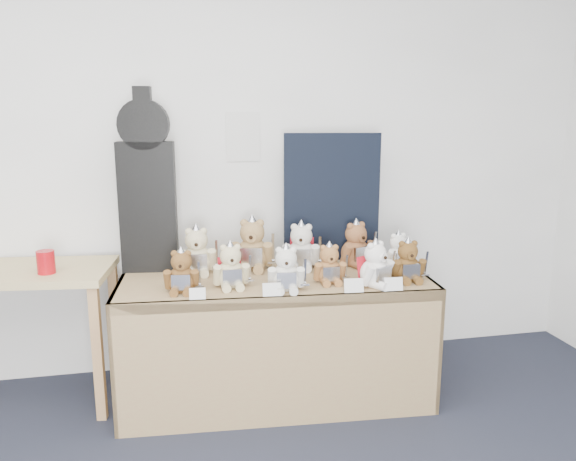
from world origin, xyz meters
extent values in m
plane|color=white|center=(0.00, 2.50, 1.35)|extent=(6.00, 0.00, 6.00)
cube|color=silver|center=(0.73, 2.49, 1.46)|extent=(0.21, 0.00, 0.30)
cube|color=#8D6947|center=(0.83, 1.99, 0.68)|extent=(1.76, 0.84, 0.06)
cube|color=#8D6947|center=(0.81, 1.64, 0.36)|extent=(1.71, 0.15, 0.71)
cube|color=#8D6947|center=(-0.01, 2.05, 0.36)|extent=(0.07, 0.71, 0.71)
cube|color=#8D6947|center=(1.68, 1.93, 0.36)|extent=(0.07, 0.71, 0.71)
cube|color=tan|center=(-0.53, 2.18, 0.76)|extent=(0.99, 0.63, 0.04)
cube|color=olive|center=(-0.13, 1.91, 0.37)|extent=(0.06, 0.06, 0.74)
cube|color=olive|center=(-0.07, 2.35, 0.37)|extent=(0.06, 0.06, 0.74)
cube|color=black|center=(0.16, 2.26, 1.08)|extent=(0.32, 0.13, 0.74)
cylinder|color=black|center=(0.16, 2.26, 1.55)|extent=(0.29, 0.12, 0.28)
cube|color=black|center=(0.16, 2.26, 1.66)|extent=(0.10, 0.09, 0.19)
cube|color=black|center=(1.24, 2.28, 1.10)|extent=(0.58, 0.11, 0.78)
cylinder|color=#A90B12|center=(-0.37, 2.07, 0.84)|extent=(0.09, 0.09, 0.12)
ellipsoid|color=brown|center=(0.32, 1.83, 0.77)|extent=(0.16, 0.14, 0.14)
sphere|color=brown|center=(0.32, 1.83, 0.87)|extent=(0.11, 0.11, 0.11)
cylinder|color=brown|center=(0.32, 1.79, 0.86)|extent=(0.05, 0.03, 0.04)
sphere|color=black|center=(0.31, 1.77, 0.86)|extent=(0.02, 0.02, 0.02)
sphere|color=brown|center=(0.29, 1.84, 0.91)|extent=(0.03, 0.03, 0.03)
sphere|color=brown|center=(0.36, 1.83, 0.91)|extent=(0.03, 0.03, 0.03)
cylinder|color=brown|center=(0.25, 1.82, 0.78)|extent=(0.05, 0.08, 0.11)
cylinder|color=brown|center=(0.39, 1.80, 0.78)|extent=(0.05, 0.08, 0.11)
cylinder|color=brown|center=(0.28, 1.78, 0.73)|extent=(0.06, 0.10, 0.04)
cylinder|color=brown|center=(0.35, 1.78, 0.73)|extent=(0.06, 0.10, 0.04)
cube|color=white|center=(0.32, 1.77, 0.78)|extent=(0.10, 0.03, 0.08)
cone|color=white|center=(0.32, 1.83, 0.92)|extent=(0.09, 0.09, 0.07)
cube|color=white|center=(0.41, 1.79, 0.80)|extent=(0.02, 0.04, 0.15)
cube|color=white|center=(0.41, 1.79, 0.75)|extent=(0.04, 0.01, 0.01)
ellipsoid|color=#CABC8E|center=(0.58, 1.86, 0.78)|extent=(0.16, 0.13, 0.15)
sphere|color=#CABC8E|center=(0.58, 1.86, 0.88)|extent=(0.11, 0.11, 0.11)
cylinder|color=#CABC8E|center=(0.58, 1.81, 0.87)|extent=(0.05, 0.03, 0.05)
sphere|color=black|center=(0.58, 1.79, 0.87)|extent=(0.02, 0.02, 0.02)
sphere|color=#CABC8E|center=(0.54, 1.86, 0.92)|extent=(0.04, 0.04, 0.04)
sphere|color=#CABC8E|center=(0.61, 1.86, 0.92)|extent=(0.04, 0.04, 0.04)
cylinder|color=#CABC8E|center=(0.50, 1.84, 0.79)|extent=(0.04, 0.09, 0.12)
cylinder|color=#CABC8E|center=(0.65, 1.84, 0.79)|extent=(0.04, 0.09, 0.12)
cylinder|color=#CABC8E|center=(0.54, 1.80, 0.73)|extent=(0.05, 0.10, 0.05)
cylinder|color=#CABC8E|center=(0.61, 1.80, 0.73)|extent=(0.05, 0.10, 0.05)
cube|color=white|center=(0.58, 1.80, 0.78)|extent=(0.10, 0.02, 0.08)
cone|color=white|center=(0.58, 1.86, 0.93)|extent=(0.10, 0.10, 0.07)
cube|color=white|center=(0.67, 1.83, 0.81)|extent=(0.01, 0.04, 0.16)
cube|color=white|center=(0.67, 1.83, 0.75)|extent=(0.05, 0.01, 0.01)
cube|color=#AB1320|center=(0.57, 1.91, 0.79)|extent=(0.12, 0.03, 0.14)
ellipsoid|color=silver|center=(0.85, 1.74, 0.78)|extent=(0.17, 0.15, 0.15)
sphere|color=silver|center=(0.85, 1.74, 0.88)|extent=(0.11, 0.11, 0.11)
cylinder|color=silver|center=(0.84, 1.70, 0.87)|extent=(0.05, 0.03, 0.05)
sphere|color=black|center=(0.84, 1.68, 0.87)|extent=(0.02, 0.02, 0.02)
sphere|color=silver|center=(0.81, 1.75, 0.92)|extent=(0.04, 0.04, 0.04)
sphere|color=silver|center=(0.88, 1.74, 0.92)|extent=(0.04, 0.04, 0.04)
cylinder|color=silver|center=(0.77, 1.74, 0.79)|extent=(0.06, 0.09, 0.12)
cylinder|color=silver|center=(0.92, 1.71, 0.79)|extent=(0.06, 0.09, 0.12)
cylinder|color=silver|center=(0.81, 1.70, 0.73)|extent=(0.06, 0.11, 0.05)
cylinder|color=silver|center=(0.87, 1.69, 0.73)|extent=(0.06, 0.11, 0.05)
cube|color=white|center=(0.84, 1.69, 0.78)|extent=(0.10, 0.03, 0.08)
cone|color=white|center=(0.85, 1.74, 0.93)|extent=(0.10, 0.10, 0.07)
cube|color=white|center=(0.94, 1.70, 0.81)|extent=(0.02, 0.04, 0.16)
cube|color=white|center=(0.94, 1.70, 0.75)|extent=(0.05, 0.01, 0.01)
ellipsoid|color=#926137|center=(1.10, 1.82, 0.77)|extent=(0.15, 0.13, 0.14)
sphere|color=#926137|center=(1.10, 1.82, 0.87)|extent=(0.10, 0.10, 0.10)
cylinder|color=#926137|center=(1.10, 1.78, 0.86)|extent=(0.04, 0.03, 0.04)
sphere|color=black|center=(1.10, 1.76, 0.86)|extent=(0.02, 0.02, 0.02)
sphere|color=#926137|center=(1.07, 1.83, 0.91)|extent=(0.03, 0.03, 0.03)
sphere|color=#926137|center=(1.13, 1.82, 0.91)|extent=(0.03, 0.03, 0.03)
cylinder|color=#926137|center=(1.03, 1.81, 0.78)|extent=(0.04, 0.08, 0.11)
cylinder|color=#926137|center=(1.17, 1.80, 0.78)|extent=(0.04, 0.08, 0.11)
cylinder|color=#926137|center=(1.07, 1.78, 0.73)|extent=(0.05, 0.09, 0.04)
cylinder|color=#926137|center=(1.13, 1.77, 0.73)|extent=(0.05, 0.09, 0.04)
cube|color=white|center=(1.10, 1.77, 0.78)|extent=(0.09, 0.02, 0.08)
cone|color=white|center=(1.10, 1.82, 0.91)|extent=(0.09, 0.09, 0.07)
cube|color=white|center=(1.19, 1.79, 0.80)|extent=(0.01, 0.04, 0.15)
cube|color=white|center=(1.19, 1.79, 0.74)|extent=(0.04, 0.01, 0.01)
ellipsoid|color=white|center=(1.32, 1.72, 0.78)|extent=(0.21, 0.20, 0.16)
sphere|color=white|center=(1.32, 1.72, 0.89)|extent=(0.12, 0.12, 0.12)
cylinder|color=white|center=(1.35, 1.67, 0.88)|extent=(0.06, 0.05, 0.05)
sphere|color=black|center=(1.35, 1.66, 0.88)|extent=(0.02, 0.02, 0.02)
sphere|color=white|center=(1.29, 1.70, 0.93)|extent=(0.04, 0.04, 0.04)
sphere|color=white|center=(1.35, 1.74, 0.93)|extent=(0.04, 0.04, 0.04)
cylinder|color=white|center=(1.26, 1.66, 0.79)|extent=(0.08, 0.10, 0.12)
cylinder|color=white|center=(1.40, 1.74, 0.79)|extent=(0.08, 0.10, 0.12)
cylinder|color=white|center=(1.32, 1.65, 0.73)|extent=(0.09, 0.11, 0.05)
cylinder|color=white|center=(1.38, 1.69, 0.73)|extent=(0.09, 0.11, 0.05)
cube|color=white|center=(1.35, 1.66, 0.78)|extent=(0.10, 0.07, 0.09)
cone|color=white|center=(1.32, 1.72, 0.94)|extent=(0.10, 0.10, 0.08)
cube|color=white|center=(1.42, 1.74, 0.81)|extent=(0.03, 0.04, 0.17)
cube|color=white|center=(1.42, 1.74, 0.75)|extent=(0.04, 0.03, 0.01)
cube|color=#AB1320|center=(1.29, 1.77, 0.79)|extent=(0.13, 0.09, 0.14)
ellipsoid|color=brown|center=(1.53, 1.77, 0.78)|extent=(0.16, 0.13, 0.15)
sphere|color=brown|center=(1.53, 1.77, 0.88)|extent=(0.11, 0.11, 0.11)
cylinder|color=brown|center=(1.52, 1.72, 0.87)|extent=(0.05, 0.03, 0.05)
sphere|color=black|center=(1.52, 1.71, 0.87)|extent=(0.02, 0.02, 0.02)
sphere|color=brown|center=(1.49, 1.77, 0.92)|extent=(0.03, 0.03, 0.03)
sphere|color=brown|center=(1.56, 1.77, 0.92)|extent=(0.03, 0.03, 0.03)
cylinder|color=brown|center=(1.45, 1.75, 0.78)|extent=(0.05, 0.08, 0.11)
cylinder|color=brown|center=(1.60, 1.75, 0.78)|extent=(0.05, 0.08, 0.11)
cylinder|color=brown|center=(1.49, 1.72, 0.73)|extent=(0.05, 0.10, 0.04)
cylinder|color=brown|center=(1.56, 1.71, 0.73)|extent=(0.05, 0.10, 0.04)
cube|color=white|center=(1.52, 1.71, 0.78)|extent=(0.10, 0.02, 0.08)
cone|color=white|center=(1.53, 1.77, 0.92)|extent=(0.09, 0.09, 0.07)
cube|color=white|center=(1.62, 1.73, 0.81)|extent=(0.01, 0.04, 0.16)
cube|color=white|center=(1.62, 1.73, 0.75)|extent=(0.04, 0.01, 0.01)
ellipsoid|color=beige|center=(0.42, 2.15, 0.79)|extent=(0.19, 0.16, 0.18)
sphere|color=beige|center=(0.42, 2.15, 0.91)|extent=(0.13, 0.13, 0.13)
cylinder|color=beige|center=(0.41, 2.10, 0.90)|extent=(0.06, 0.03, 0.05)
sphere|color=black|center=(0.41, 2.08, 0.90)|extent=(0.02, 0.02, 0.02)
sphere|color=beige|center=(0.37, 2.15, 0.96)|extent=(0.04, 0.04, 0.04)
sphere|color=beige|center=(0.46, 2.15, 0.96)|extent=(0.04, 0.04, 0.04)
cylinder|color=beige|center=(0.33, 2.14, 0.80)|extent=(0.06, 0.10, 0.13)
cylinder|color=beige|center=(0.50, 2.12, 0.80)|extent=(0.06, 0.10, 0.13)
cylinder|color=beige|center=(0.37, 2.09, 0.74)|extent=(0.06, 0.12, 0.05)
cylinder|color=beige|center=(0.45, 2.09, 0.74)|extent=(0.06, 0.12, 0.05)
cube|color=white|center=(0.41, 2.08, 0.79)|extent=(0.12, 0.03, 0.10)
cone|color=white|center=(0.42, 2.15, 0.96)|extent=(0.11, 0.11, 0.08)
cube|color=white|center=(0.52, 2.11, 0.82)|extent=(0.02, 0.04, 0.18)
cube|color=white|center=(0.52, 2.11, 0.75)|extent=(0.05, 0.01, 0.01)
ellipsoid|color=#9A794D|center=(0.74, 2.18, 0.80)|extent=(0.23, 0.21, 0.20)
sphere|color=#9A794D|center=(0.74, 2.18, 0.93)|extent=(0.14, 0.14, 0.14)
cylinder|color=#9A794D|center=(0.72, 2.12, 0.92)|extent=(0.07, 0.05, 0.06)
sphere|color=black|center=(0.72, 2.10, 0.92)|extent=(0.02, 0.02, 0.02)
sphere|color=#9A794D|center=(0.69, 2.19, 0.98)|extent=(0.05, 0.05, 0.05)
sphere|color=#9A794D|center=(0.78, 2.17, 0.98)|extent=(0.05, 0.05, 0.05)
cylinder|color=#9A794D|center=(0.64, 2.18, 0.81)|extent=(0.08, 0.12, 0.15)
cylinder|color=#9A794D|center=(0.82, 2.13, 0.81)|extent=(0.08, 0.12, 0.15)
cylinder|color=#9A794D|center=(0.68, 2.12, 0.74)|extent=(0.09, 0.14, 0.06)
cylinder|color=#9A794D|center=(0.76, 2.10, 0.74)|extent=(0.09, 0.14, 0.06)
cube|color=white|center=(0.72, 2.10, 0.80)|extent=(0.13, 0.05, 0.11)
cone|color=white|center=(0.74, 2.18, 0.99)|extent=(0.12, 0.12, 0.09)
cube|color=white|center=(0.85, 2.11, 0.84)|extent=(0.03, 0.05, 0.21)
cube|color=white|center=(0.85, 2.11, 0.76)|extent=(0.06, 0.02, 0.01)
ellipsoid|color=silver|center=(1.02, 2.14, 0.79)|extent=(0.21, 0.19, 0.18)
sphere|color=silver|center=(1.02, 2.14, 0.91)|extent=(0.13, 0.13, 0.13)
cylinder|color=silver|center=(1.01, 2.09, 0.90)|extent=(0.06, 0.04, 0.05)
sphere|color=black|center=(1.00, 2.07, 0.90)|extent=(0.02, 0.02, 0.02)
sphere|color=silver|center=(0.98, 2.15, 0.96)|extent=(0.04, 0.04, 0.04)
sphere|color=silver|center=(1.06, 2.13, 0.96)|extent=(0.04, 0.04, 0.04)
cylinder|color=silver|center=(0.93, 2.14, 0.80)|extent=(0.07, 0.11, 0.13)
cylinder|color=silver|center=(1.10, 2.09, 0.80)|extent=(0.07, 0.11, 0.13)
cylinder|color=silver|center=(0.97, 2.09, 0.74)|extent=(0.08, 0.12, 0.05)
cylinder|color=silver|center=(1.04, 2.07, 0.74)|extent=(0.08, 0.12, 0.05)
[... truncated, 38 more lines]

